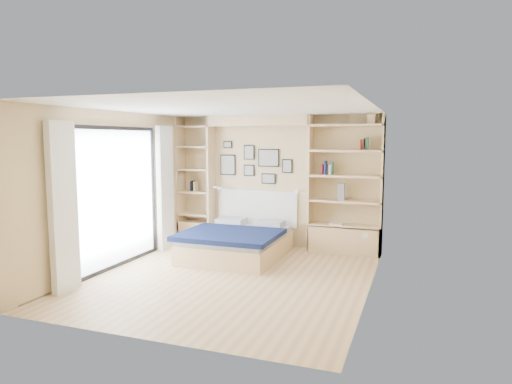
% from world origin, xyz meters
% --- Properties ---
extents(ground, '(4.50, 4.50, 0.00)m').
position_xyz_m(ground, '(0.00, 0.00, 0.00)').
color(ground, '#DAB480').
rests_on(ground, ground).
extents(room_shell, '(4.50, 4.50, 4.50)m').
position_xyz_m(room_shell, '(-0.39, 1.52, 1.08)').
color(room_shell, tan).
rests_on(room_shell, ground).
extents(bed, '(1.63, 2.05, 1.07)m').
position_xyz_m(bed, '(-0.39, 1.20, 0.27)').
color(bed, beige).
rests_on(bed, ground).
extents(photo_gallery, '(1.48, 0.02, 0.82)m').
position_xyz_m(photo_gallery, '(-0.45, 2.22, 1.60)').
color(photo_gallery, black).
rests_on(photo_gallery, ground).
extents(reading_lamps, '(1.92, 0.12, 0.15)m').
position_xyz_m(reading_lamps, '(-0.30, 2.00, 1.10)').
color(reading_lamps, silver).
rests_on(reading_lamps, ground).
extents(shelf_decor, '(3.60, 0.23, 2.03)m').
position_xyz_m(shelf_decor, '(1.07, 2.07, 1.67)').
color(shelf_decor, '#A51E1E').
rests_on(shelf_decor, ground).
extents(deck, '(3.20, 4.00, 0.05)m').
position_xyz_m(deck, '(-3.60, 0.00, 0.00)').
color(deck, '#665C4B').
rests_on(deck, ground).
extents(deck_chair, '(0.57, 0.90, 0.88)m').
position_xyz_m(deck_chair, '(-3.74, -0.31, 0.42)').
color(deck_chair, tan).
rests_on(deck_chair, ground).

